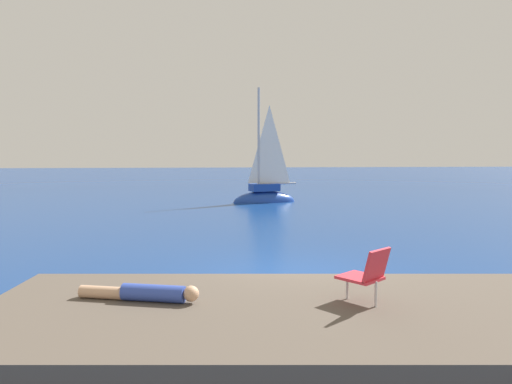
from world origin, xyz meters
TOP-DOWN VIEW (x-y plane):
  - ground_plane at (0.00, 0.00)m, footprint 160.00×160.00m
  - shore_ledge at (-0.80, -3.58)m, footprint 8.58×4.29m
  - boulder_seaward at (0.39, -1.89)m, footprint 0.91×0.94m
  - boulder_inland at (-3.80, -1.67)m, footprint 1.17×1.08m
  - sailboat_near at (1.27, 15.50)m, footprint 3.77×2.11m
  - person_sunbather at (-2.71, -3.13)m, footprint 1.72×0.64m
  - beach_chair at (0.35, -3.59)m, footprint 0.74×0.76m

SIDE VIEW (x-z plane):
  - ground_plane at x=0.00m, z-range 0.00..0.00m
  - boulder_seaward at x=0.39m, z-range -0.29..0.29m
  - boulder_inland at x=-3.80m, z-range -0.40..0.40m
  - shore_ledge at x=-0.80m, z-range 0.00..0.59m
  - sailboat_near at x=1.27m, z-range -3.03..3.77m
  - person_sunbather at x=-2.71m, z-range 0.58..0.83m
  - beach_chair at x=0.35m, z-range 0.63..1.43m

